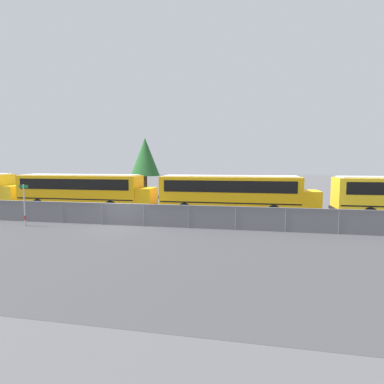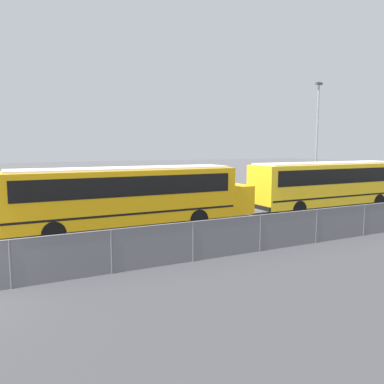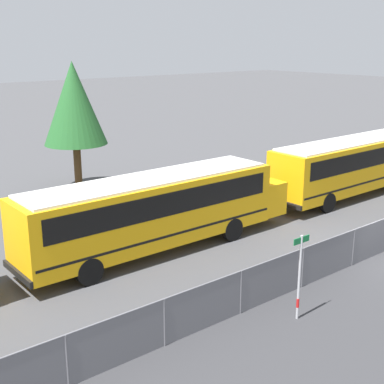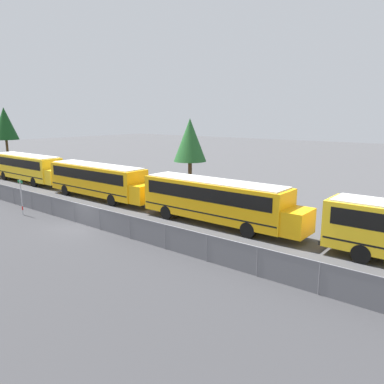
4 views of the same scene
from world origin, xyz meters
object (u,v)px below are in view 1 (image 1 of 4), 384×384
(school_bus_2, at_px, (83,189))
(street_sign, at_px, (24,204))
(school_bus_3, at_px, (233,191))
(tree_1, at_px, (145,157))

(school_bus_2, xyz_separation_m, street_sign, (0.11, -7.41, -0.41))
(school_bus_3, bearing_deg, street_sign, -151.52)
(school_bus_2, height_order, school_bus_3, same)
(school_bus_2, xyz_separation_m, tree_1, (2.05, 10.94, 3.08))
(street_sign, bearing_deg, school_bus_3, 28.48)
(school_bus_3, bearing_deg, school_bus_2, 179.37)
(school_bus_2, distance_m, tree_1, 11.55)
(school_bus_3, xyz_separation_m, tree_1, (-11.44, 11.09, 3.08))
(school_bus_2, bearing_deg, school_bus_3, -0.63)
(street_sign, xyz_separation_m, tree_1, (1.94, 18.35, 3.50))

